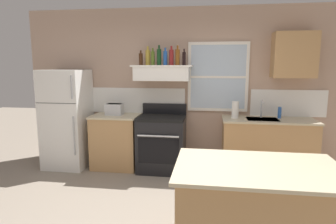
% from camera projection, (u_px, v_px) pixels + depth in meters
% --- Properties ---
extents(back_wall, '(5.40, 0.11, 2.70)m').
position_uv_depth(back_wall, '(181.00, 88.00, 4.97)').
color(back_wall, tan).
rests_on(back_wall, ground_plane).
extents(refrigerator, '(0.70, 0.72, 1.67)m').
position_uv_depth(refrigerator, '(67.00, 119.00, 4.96)').
color(refrigerator, white).
rests_on(refrigerator, ground_plane).
extents(counter_left_of_stove, '(0.79, 0.63, 0.91)m').
position_uv_depth(counter_left_of_stove, '(116.00, 141.00, 4.96)').
color(counter_left_of_stove, tan).
rests_on(counter_left_of_stove, ground_plane).
extents(toaster, '(0.30, 0.20, 0.19)m').
position_uv_depth(toaster, '(114.00, 109.00, 4.89)').
color(toaster, silver).
rests_on(toaster, counter_left_of_stove).
extents(stove_range, '(0.76, 0.69, 1.09)m').
position_uv_depth(stove_range, '(162.00, 143.00, 4.80)').
color(stove_range, black).
rests_on(stove_range, ground_plane).
extents(range_hood_shelf, '(0.96, 0.52, 0.24)m').
position_uv_depth(range_hood_shelf, '(163.00, 73.00, 4.71)').
color(range_hood_shelf, white).
extents(bottle_brown_stout, '(0.06, 0.06, 0.24)m').
position_uv_depth(bottle_brown_stout, '(141.00, 59.00, 4.69)').
color(bottle_brown_stout, '#381E0F').
rests_on(bottle_brown_stout, range_hood_shelf).
extents(bottle_champagne_gold_foil, '(0.08, 0.08, 0.31)m').
position_uv_depth(bottle_champagne_gold_foil, '(148.00, 57.00, 4.76)').
color(bottle_champagne_gold_foil, '#B29333').
rests_on(bottle_champagne_gold_foil, range_hood_shelf).
extents(bottle_olive_oil_square, '(0.06, 0.06, 0.27)m').
position_uv_depth(bottle_olive_oil_square, '(153.00, 58.00, 4.67)').
color(bottle_olive_oil_square, '#4C601E').
rests_on(bottle_olive_oil_square, range_hood_shelf).
extents(bottle_dark_green_wine, '(0.07, 0.07, 0.32)m').
position_uv_depth(bottle_dark_green_wine, '(159.00, 57.00, 4.65)').
color(bottle_dark_green_wine, '#143819').
rests_on(bottle_dark_green_wine, range_hood_shelf).
extents(bottle_blue_liqueur, '(0.07, 0.07, 0.28)m').
position_uv_depth(bottle_blue_liqueur, '(165.00, 58.00, 4.61)').
color(bottle_blue_liqueur, '#1E478C').
rests_on(bottle_blue_liqueur, range_hood_shelf).
extents(bottle_red_label_wine, '(0.07, 0.07, 0.30)m').
position_uv_depth(bottle_red_label_wine, '(171.00, 57.00, 4.60)').
color(bottle_red_label_wine, maroon).
rests_on(bottle_red_label_wine, range_hood_shelf).
extents(bottle_amber_wine, '(0.07, 0.07, 0.31)m').
position_uv_depth(bottle_amber_wine, '(178.00, 57.00, 4.58)').
color(bottle_amber_wine, brown).
rests_on(bottle_amber_wine, range_hood_shelf).
extents(bottle_balsamic_dark, '(0.06, 0.06, 0.26)m').
position_uv_depth(bottle_balsamic_dark, '(184.00, 58.00, 4.60)').
color(bottle_balsamic_dark, black).
rests_on(bottle_balsamic_dark, range_hood_shelf).
extents(counter_right_with_sink, '(1.43, 0.63, 0.91)m').
position_uv_depth(counter_right_with_sink, '(267.00, 147.00, 4.60)').
color(counter_right_with_sink, tan).
rests_on(counter_right_with_sink, ground_plane).
extents(sink_faucet, '(0.03, 0.17, 0.28)m').
position_uv_depth(sink_faucet, '(262.00, 107.00, 4.61)').
color(sink_faucet, silver).
rests_on(sink_faucet, counter_right_with_sink).
extents(paper_towel_roll, '(0.11, 0.11, 0.27)m').
position_uv_depth(paper_towel_roll, '(235.00, 110.00, 4.58)').
color(paper_towel_roll, white).
rests_on(paper_towel_roll, counter_right_with_sink).
extents(dish_soap_bottle, '(0.06, 0.06, 0.18)m').
position_uv_depth(dish_soap_bottle, '(280.00, 113.00, 4.58)').
color(dish_soap_bottle, blue).
rests_on(dish_soap_bottle, counter_right_with_sink).
extents(kitchen_island, '(1.40, 0.90, 0.91)m').
position_uv_depth(kitchen_island, '(256.00, 217.00, 2.49)').
color(kitchen_island, tan).
rests_on(kitchen_island, ground_plane).
extents(upper_cabinet_right, '(0.64, 0.32, 0.70)m').
position_uv_depth(upper_cabinet_right, '(294.00, 55.00, 4.45)').
color(upper_cabinet_right, tan).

